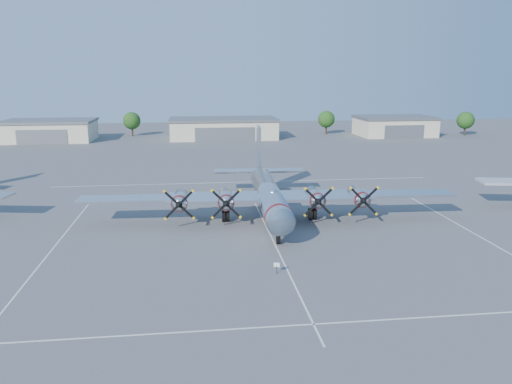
{
  "coord_description": "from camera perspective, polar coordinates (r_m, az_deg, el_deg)",
  "views": [
    {
      "loc": [
        -7.78,
        -52.61,
        16.78
      ],
      "look_at": [
        -0.73,
        4.46,
        3.2
      ],
      "focal_mm": 35.0,
      "sensor_mm": 36.0,
      "label": 1
    }
  ],
  "objects": [
    {
      "name": "tree_far_east",
      "position": [
        153.25,
        22.83,
        7.56
      ],
      "size": [
        4.8,
        4.8,
        6.64
      ],
      "color": "#382619",
      "rests_on": "ground"
    },
    {
      "name": "info_placard",
      "position": [
        43.42,
        2.38,
        -8.45
      ],
      "size": [
        0.51,
        0.21,
        1.01
      ],
      "rotation": [
        0.0,
        0.0,
        -0.34
      ],
      "color": "black",
      "rests_on": "ground"
    },
    {
      "name": "tree_east",
      "position": [
        146.14,
        8.05,
        8.23
      ],
      "size": [
        4.8,
        4.8,
        6.64
      ],
      "color": "#382619",
      "rests_on": "ground"
    },
    {
      "name": "tree_west",
      "position": [
        144.19,
        -14.01,
        7.9
      ],
      "size": [
        4.8,
        4.8,
        6.64
      ],
      "color": "#382619",
      "rests_on": "ground"
    },
    {
      "name": "hangar_center",
      "position": [
        135.53,
        -3.75,
        7.3
      ],
      "size": [
        28.6,
        14.6,
        5.4
      ],
      "color": "beige",
      "rests_on": "ground"
    },
    {
      "name": "hangar_east",
      "position": [
        146.35,
        15.52,
        7.29
      ],
      "size": [
        20.6,
        14.6,
        5.4
      ],
      "color": "beige",
      "rests_on": "ground"
    },
    {
      "name": "hangar_west",
      "position": [
        140.33,
        -22.54,
        6.53
      ],
      "size": [
        22.6,
        14.6,
        5.4
      ],
      "color": "beige",
      "rests_on": "ground"
    },
    {
      "name": "parking_lines",
      "position": [
        54.12,
        1.58,
        -4.78
      ],
      "size": [
        60.0,
        50.08,
        0.01
      ],
      "color": "silver",
      "rests_on": "ground"
    },
    {
      "name": "main_bomber_b29",
      "position": [
        60.69,
        1.34,
        -2.77
      ],
      "size": [
        44.78,
        31.59,
        9.64
      ],
      "primitive_type": null,
      "rotation": [
        0.0,
        0.0,
        -0.04
      ],
      "color": "silver",
      "rests_on": "ground"
    },
    {
      "name": "ground",
      "position": [
        55.77,
        1.31,
        -4.23
      ],
      "size": [
        260.0,
        260.0,
        0.0
      ],
      "primitive_type": "plane",
      "color": "#4E4E50",
      "rests_on": "ground"
    }
  ]
}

